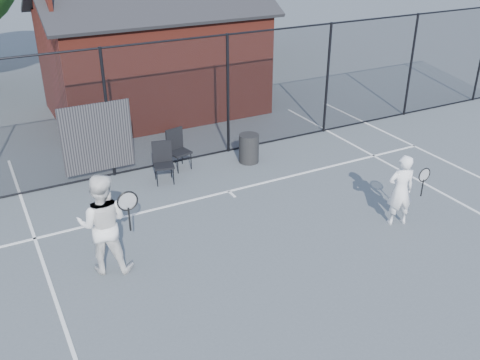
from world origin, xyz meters
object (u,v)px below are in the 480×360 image
player_front (401,190)px  waste_bin (249,148)px  clubhouse (153,58)px  player_back (103,224)px  chair_left (164,164)px  chair_right (179,150)px

player_front → waste_bin: 4.12m
clubhouse → player_back: 8.43m
player_front → player_back: size_ratio=0.82×
player_front → clubhouse: bearing=101.9°
clubhouse → chair_left: 5.28m
player_back → waste_bin: size_ratio=2.51×
clubhouse → waste_bin: size_ratio=9.10×
clubhouse → waste_bin: 5.02m
player_front → player_back: 5.59m
player_front → chair_right: 5.20m
player_front → player_back: bearing=167.9°
chair_left → waste_bin: chair_left is taller
chair_left → chair_right: 0.77m
player_front → waste_bin: size_ratio=2.05×
clubhouse → chair_right: clubhouse is taller
player_front → waste_bin: bearing=106.8°
chair_right → clubhouse: bearing=65.0°
chair_left → waste_bin: size_ratio=1.29×
player_back → waste_bin: player_back is taller
chair_left → clubhouse: bearing=84.8°
clubhouse → player_front: (1.84, -8.75, -0.87)m
player_front → chair_left: 5.16m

